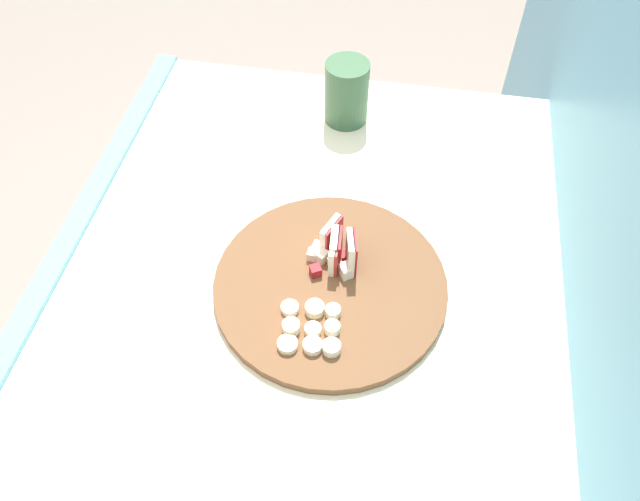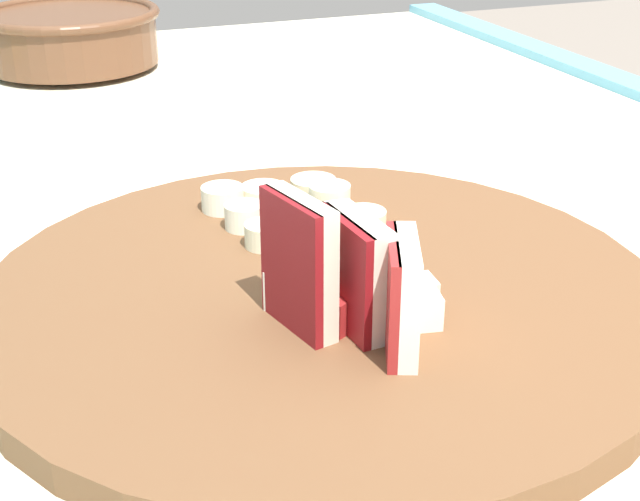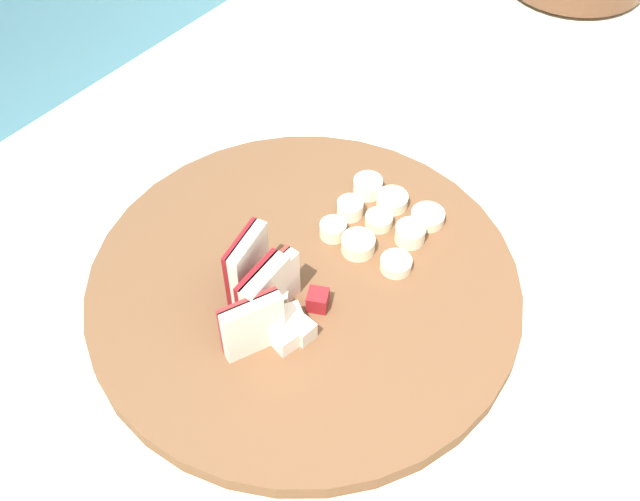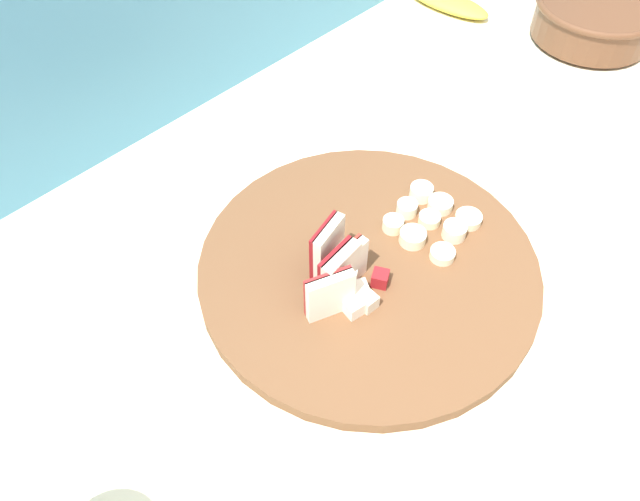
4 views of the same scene
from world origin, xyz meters
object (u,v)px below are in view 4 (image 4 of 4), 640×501
at_px(cutting_board, 368,268).
at_px(ceramic_bowl, 595,18).
at_px(banana_peel, 447,2).
at_px(banana_slice_rows, 430,220).
at_px(apple_dice_pile, 352,280).
at_px(apple_wedge_fan, 335,269).

bearing_deg(cutting_board, ceramic_bowl, 5.12).
bearing_deg(banana_peel, banana_slice_rows, -146.37).
xyz_separation_m(banana_slice_rows, banana_peel, (0.42, 0.28, -0.01)).
relative_size(apple_dice_pile, ceramic_bowl, 0.43).
relative_size(cutting_board, apple_wedge_fan, 4.17).
bearing_deg(cutting_board, banana_slice_rows, -7.97).
bearing_deg(apple_dice_pile, cutting_board, 10.51).
relative_size(cutting_board, banana_peel, 2.36).
xyz_separation_m(apple_wedge_fan, banana_peel, (0.55, 0.26, -0.03)).
distance_m(cutting_board, banana_slice_rows, 0.09).
height_order(apple_wedge_fan, banana_slice_rows, apple_wedge_fan).
distance_m(ceramic_bowl, banana_peel, 0.23).
bearing_deg(apple_dice_pile, apple_wedge_fan, 137.16).
distance_m(apple_dice_pile, banana_slice_rows, 0.12).
distance_m(apple_wedge_fan, ceramic_bowl, 0.62).
bearing_deg(banana_peel, apple_wedge_fan, -154.77).
xyz_separation_m(cutting_board, apple_dice_pile, (-0.03, -0.01, 0.02)).
height_order(banana_slice_rows, banana_peel, banana_slice_rows).
relative_size(apple_wedge_fan, apple_dice_pile, 1.06).
bearing_deg(banana_slice_rows, ceramic_bowl, 7.45).
bearing_deg(apple_dice_pile, banana_slice_rows, -2.84).
relative_size(ceramic_bowl, banana_peel, 1.22).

